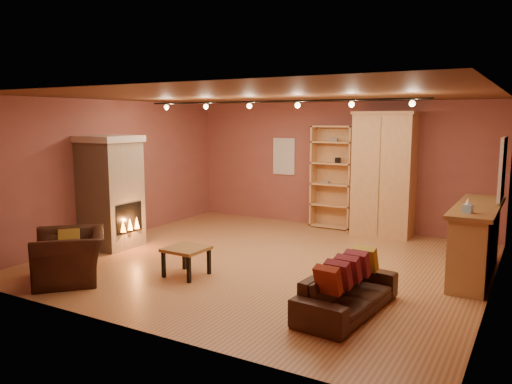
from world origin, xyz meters
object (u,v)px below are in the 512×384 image
Objects in this scene: bar_counter at (476,240)px; armchair at (70,248)px; fireplace at (111,192)px; armoire at (384,174)px; bookcase at (333,176)px; loveseat at (348,284)px; coffee_table at (186,252)px.

bar_counter is 1.75× the size of armchair.
bar_counter is at bearing 13.29° from fireplace.
fireplace is at bearing -140.14° from armoire.
armchair is at bearing -110.51° from bookcase.
loveseat is at bearing -79.62° from armoire.
loveseat is 1.35× the size of armchair.
armoire is (1.19, -0.21, 0.13)m from bookcase.
armoire is 4.74m from coffee_table.
armoire reaches higher than bar_counter.
coffee_table is (-0.67, -4.47, -0.77)m from bookcase.
armoire is 1.43× the size of loveseat.
loveseat is at bearing -66.62° from bookcase.
bookcase is 3.97m from bar_counter.
bookcase is 0.97× the size of bar_counter.
loveseat is 4.17m from armchair.
armoire is 1.10× the size of bar_counter.
fireplace is 2.10m from armchair.
bar_counter is 1.30× the size of loveseat.
armchair is (-4.07, -0.87, 0.14)m from loveseat.
armchair is 2.19× the size of coffee_table.
bar_counter is 3.83× the size of coffee_table.
bar_counter reaches higher than loveseat.
coffee_table is (-1.87, -4.26, -0.91)m from armoire.
armoire reaches higher than coffee_table.
armchair is (-3.26, -5.31, -0.79)m from armoire.
armoire is at bearing 39.86° from fireplace.
armoire is 4.20× the size of coffee_table.
bar_counter is at bearing -45.32° from armoire.
bar_counter is at bearing -35.02° from bookcase.
bookcase reaches higher than coffee_table.
bar_counter is at bearing 74.56° from armchair.
fireplace reaches higher than bar_counter.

